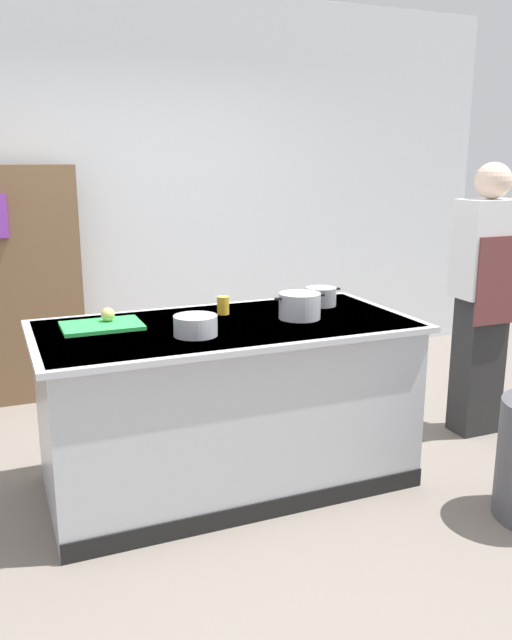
{
  "coord_description": "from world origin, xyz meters",
  "views": [
    {
      "loc": [
        -1.13,
        -3.12,
        1.74
      ],
      "look_at": [
        0.25,
        0.2,
        0.85
      ],
      "focal_mm": 36.76,
      "sensor_mm": 36.0,
      "label": 1
    }
  ],
  "objects_px": {
    "onion": "(108,314)",
    "person_chef": "(484,294)",
    "sauce_pan": "(321,296)",
    "stock_pot": "(300,306)",
    "juice_cup": "(223,305)",
    "bookshelf": "(1,287)",
    "mixing_bowl": "(195,325)"
  },
  "relations": [
    {
      "from": "sauce_pan",
      "to": "juice_cup",
      "type": "xyz_separation_m",
      "value": [
        -0.6,
        0.01,
        -0.0
      ]
    },
    {
      "from": "onion",
      "to": "person_chef",
      "type": "distance_m",
      "value": 2.31
    },
    {
      "from": "bookshelf",
      "to": "stock_pot",
      "type": "bearing_deg",
      "value": -51.63
    },
    {
      "from": "onion",
      "to": "sauce_pan",
      "type": "height_order",
      "value": "sauce_pan"
    },
    {
      "from": "person_chef",
      "to": "juice_cup",
      "type": "bearing_deg",
      "value": 93.66
    },
    {
      "from": "mixing_bowl",
      "to": "person_chef",
      "type": "relative_size",
      "value": 0.13
    },
    {
      "from": "mixing_bowl",
      "to": "juice_cup",
      "type": "relative_size",
      "value": 2.15
    },
    {
      "from": "juice_cup",
      "to": "bookshelf",
      "type": "distance_m",
      "value": 1.94
    },
    {
      "from": "onion",
      "to": "mixing_bowl",
      "type": "bearing_deg",
      "value": -46.21
    },
    {
      "from": "onion",
      "to": "mixing_bowl",
      "type": "height_order",
      "value": "mixing_bowl"
    },
    {
      "from": "stock_pot",
      "to": "juice_cup",
      "type": "bearing_deg",
      "value": 144.41
    },
    {
      "from": "person_chef",
      "to": "stock_pot",
      "type": "bearing_deg",
      "value": 102.89
    },
    {
      "from": "onion",
      "to": "stock_pot",
      "type": "relative_size",
      "value": 0.25
    },
    {
      "from": "onion",
      "to": "juice_cup",
      "type": "xyz_separation_m",
      "value": [
        0.63,
        -0.0,
        -0.01
      ]
    },
    {
      "from": "onion",
      "to": "bookshelf",
      "type": "distance_m",
      "value": 1.66
    },
    {
      "from": "mixing_bowl",
      "to": "bookshelf",
      "type": "xyz_separation_m",
      "value": [
        -0.83,
        1.96,
        -0.1
      ]
    },
    {
      "from": "juice_cup",
      "to": "sauce_pan",
      "type": "bearing_deg",
      "value": -0.81
    },
    {
      "from": "stock_pot",
      "to": "mixing_bowl",
      "type": "distance_m",
      "value": 0.64
    },
    {
      "from": "stock_pot",
      "to": "sauce_pan",
      "type": "bearing_deg",
      "value": 43.2
    },
    {
      "from": "person_chef",
      "to": "sauce_pan",
      "type": "bearing_deg",
      "value": 90.82
    },
    {
      "from": "mixing_bowl",
      "to": "bookshelf",
      "type": "relative_size",
      "value": 0.13
    },
    {
      "from": "sauce_pan",
      "to": "bookshelf",
      "type": "height_order",
      "value": "bookshelf"
    },
    {
      "from": "juice_cup",
      "to": "bookshelf",
      "type": "relative_size",
      "value": 0.06
    },
    {
      "from": "person_chef",
      "to": "bookshelf",
      "type": "height_order",
      "value": "person_chef"
    },
    {
      "from": "stock_pot",
      "to": "person_chef",
      "type": "distance_m",
      "value": 1.33
    },
    {
      "from": "sauce_pan",
      "to": "bookshelf",
      "type": "xyz_separation_m",
      "value": [
        -1.71,
        1.6,
        -0.1
      ]
    },
    {
      "from": "onion",
      "to": "person_chef",
      "type": "xyz_separation_m",
      "value": [
        2.3,
        -0.17,
        -0.04
      ]
    },
    {
      "from": "mixing_bowl",
      "to": "bookshelf",
      "type": "height_order",
      "value": "bookshelf"
    },
    {
      "from": "onion",
      "to": "sauce_pan",
      "type": "xyz_separation_m",
      "value": [
        1.24,
        -0.01,
        -0.0
      ]
    },
    {
      "from": "onion",
      "to": "juice_cup",
      "type": "distance_m",
      "value": 0.63
    },
    {
      "from": "stock_pot",
      "to": "juice_cup",
      "type": "xyz_separation_m",
      "value": [
        -0.35,
        0.25,
        -0.02
      ]
    },
    {
      "from": "mixing_bowl",
      "to": "person_chef",
      "type": "bearing_deg",
      "value": 5.87
    }
  ]
}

